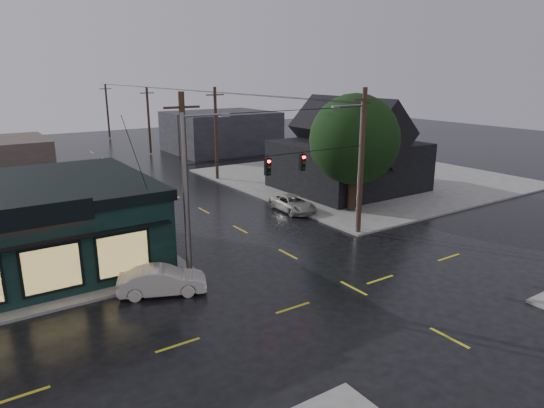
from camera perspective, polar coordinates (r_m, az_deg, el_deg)
ground_plane at (r=26.51m, az=9.57°, el=-9.74°), size 160.00×160.00×0.00m
sidewalk_ne at (r=53.50m, az=10.61°, el=3.11°), size 28.00×28.00×0.15m
pizza_shop at (r=31.44m, az=-29.20°, el=-2.52°), size 16.30×12.34×4.90m
ne_building at (r=47.19m, az=9.03°, el=7.01°), size 12.60×11.60×8.75m
corner_tree at (r=39.25m, az=9.68°, el=7.49°), size 7.21×7.21×9.41m
utility_pole_nw at (r=28.17m, az=-9.65°, el=-8.19°), size 2.00×0.32×10.15m
utility_pole_ne at (r=35.06m, az=10.09°, el=-3.44°), size 2.00×0.32×10.15m
utility_pole_far_a at (r=52.09m, az=-6.43°, el=2.87°), size 2.00×0.32×9.65m
utility_pole_far_b at (r=70.16m, az=-14.06°, el=5.72°), size 2.00×0.32×9.15m
utility_pole_far_c at (r=89.07m, az=-18.53°, el=7.34°), size 2.00×0.32×9.15m
span_signal_assembly at (r=29.63m, az=1.57°, el=4.74°), size 13.00×0.48×1.23m
streetlight_nw at (r=27.47m, az=-9.61°, el=-8.82°), size 5.40×0.30×9.15m
streetlight_ne at (r=35.87m, az=9.90°, el=-3.00°), size 5.40×0.30×9.15m
bg_building_east at (r=70.84m, az=-6.06°, el=8.46°), size 14.00×12.00×5.60m
sedan_cream at (r=25.85m, az=-12.78°, el=-8.80°), size 4.71×3.15×1.47m
suv_silver at (r=39.85m, az=2.44°, el=0.06°), size 2.44×4.85×1.32m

